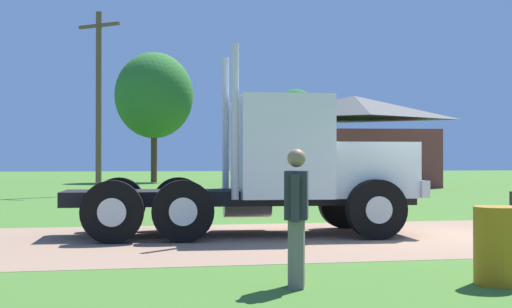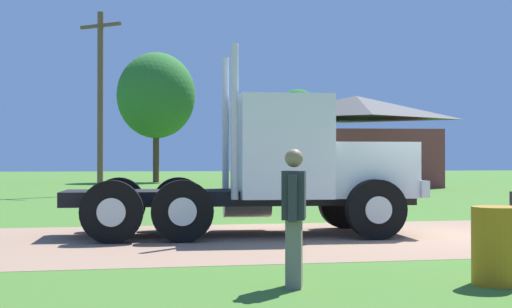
% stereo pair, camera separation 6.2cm
% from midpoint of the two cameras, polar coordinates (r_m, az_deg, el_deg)
% --- Properties ---
extents(ground_plane, '(200.00, 200.00, 0.00)m').
position_cam_midpoint_polar(ground_plane, '(14.83, 12.66, -6.21)').
color(ground_plane, '#427028').
extents(dirt_track, '(120.00, 6.66, 0.01)m').
position_cam_midpoint_polar(dirt_track, '(14.83, 12.66, -6.20)').
color(dirt_track, '#98745A').
rests_on(dirt_track, ground_plane).
extents(truck_foreground_white, '(7.03, 3.05, 3.65)m').
position_cam_midpoint_polar(truck_foreground_white, '(14.75, 2.22, -1.18)').
color(truck_foreground_white, black).
rests_on(truck_foreground_white, ground_plane).
extents(visitor_by_barrel, '(0.37, 0.58, 1.60)m').
position_cam_midpoint_polar(visitor_by_barrel, '(8.57, 3.16, -4.61)').
color(visitor_by_barrel, '#2D2D33').
rests_on(visitor_by_barrel, ground_plane).
extents(steel_barrel, '(0.62, 0.62, 0.92)m').
position_cam_midpoint_polar(steel_barrel, '(9.24, 18.40, -6.74)').
color(steel_barrel, '#B27214').
rests_on(steel_barrel, ground_plane).
extents(shed_building, '(9.75, 7.00, 5.28)m').
position_cam_midpoint_polar(shed_building, '(43.10, 7.78, 0.87)').
color(shed_building, brown).
rests_on(shed_building, ground_plane).
extents(utility_pole_near, '(1.79, 1.50, 8.04)m').
position_cam_midpoint_polar(utility_pole_near, '(33.16, -11.89, 4.29)').
color(utility_pole_near, brown).
rests_on(utility_pole_near, ground_plane).
extents(tree_mid, '(5.56, 5.56, 9.24)m').
position_cam_midpoint_polar(tree_mid, '(53.05, -7.69, 4.50)').
color(tree_mid, '#513823').
rests_on(tree_mid, ground_plane).
extents(tree_right, '(3.34, 3.34, 6.42)m').
position_cam_midpoint_polar(tree_right, '(50.50, 3.26, 2.90)').
color(tree_right, '#513823').
rests_on(tree_right, ground_plane).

